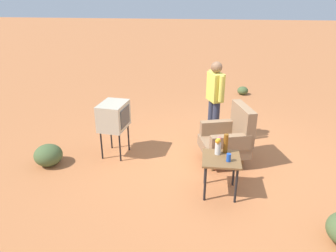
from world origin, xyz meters
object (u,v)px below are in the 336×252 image
tv_on_stand (114,116)px  soda_can_blue (229,158)px  side_table (221,163)px  person_standing (215,97)px  flower_vase (218,145)px  armchair (229,137)px  bottle_tall_amber (226,143)px

tv_on_stand → soda_can_blue: (1.11, 2.01, -0.11)m
side_table → person_standing: (-1.90, -0.08, 0.42)m
soda_can_blue → flower_vase: bearing=-144.1°
person_standing → armchair: bearing=16.5°
tv_on_stand → person_standing: (-0.87, 1.83, 0.16)m
armchair → flower_vase: bearing=-15.4°
tv_on_stand → person_standing: 2.03m
flower_vase → side_table: bearing=23.9°
armchair → person_standing: bearing=-163.5°
tv_on_stand → bottle_tall_amber: tv_on_stand is taller
bottle_tall_amber → soda_can_blue: bottle_tall_amber is taller
tv_on_stand → person_standing: bearing=115.5°
side_table → armchair: bearing=169.4°
person_standing → soda_can_blue: (1.98, 0.18, -0.27)m
soda_can_blue → bottle_tall_amber: bearing=-172.7°
bottle_tall_amber → flower_vase: bottle_tall_amber is taller
armchair → soda_can_blue: 1.09m
side_table → soda_can_blue: (0.09, 0.10, 0.15)m
soda_can_blue → person_standing: bearing=-174.9°
person_standing → bottle_tall_amber: bearing=4.8°
tv_on_stand → flower_vase: 2.06m
person_standing → bottle_tall_amber: size_ratio=5.47×
armchair → soda_can_blue: size_ratio=8.69×
person_standing → flower_vase: 1.78m
tv_on_stand → soda_can_blue: size_ratio=8.44×
bottle_tall_amber → armchair: bearing=171.2°
armchair → side_table: size_ratio=1.75×
person_standing → side_table: bearing=2.5°
armchair → side_table: armchair is taller
side_table → person_standing: 1.94m
person_standing → soda_can_blue: bearing=5.1°
soda_can_blue → armchair: bearing=175.3°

